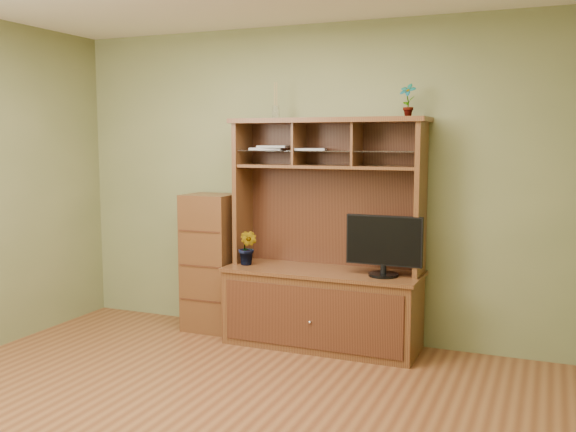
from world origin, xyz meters
The scene contains 8 objects.
room centered at (0.00, 0.00, 1.35)m, with size 4.54×4.04×2.74m.
media_hutch centered at (0.25, 1.73, 0.52)m, with size 1.66×0.61×1.90m.
monitor centered at (0.78, 1.65, 0.91)m, with size 0.61×0.24×0.48m.
orchid_plant centered at (-0.41, 1.65, 0.80)m, with size 0.17×0.13×0.30m, color #296221.
top_plant centered at (0.91, 1.80, 2.03)m, with size 0.14×0.09×0.26m, color #2E6222.
reed_diffuser centered at (-0.22, 1.80, 2.02)m, with size 0.06×0.06×0.30m.
magazines centered at (-0.16, 1.81, 1.65)m, with size 0.72×0.28×0.04m.
side_cabinet centered at (-0.85, 1.78, 0.62)m, with size 0.44×0.40×1.24m.
Camera 1 is at (1.99, -3.23, 1.72)m, focal length 40.00 mm.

